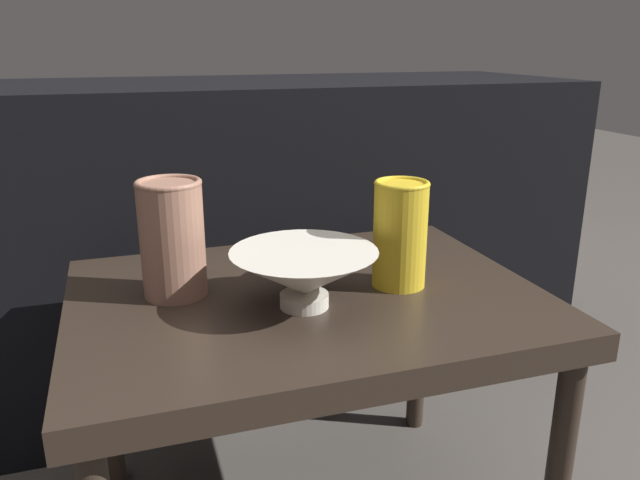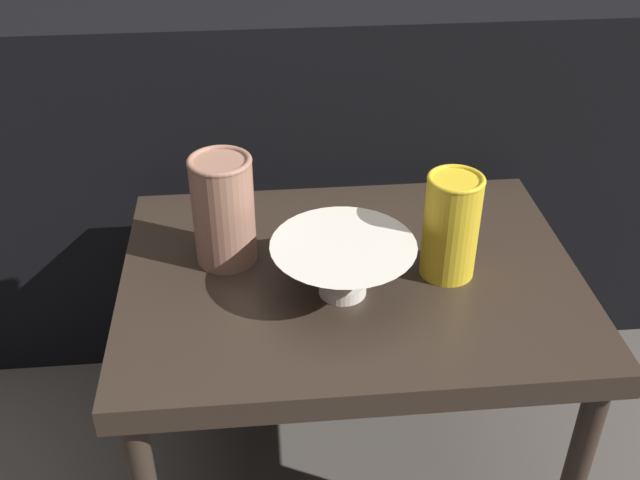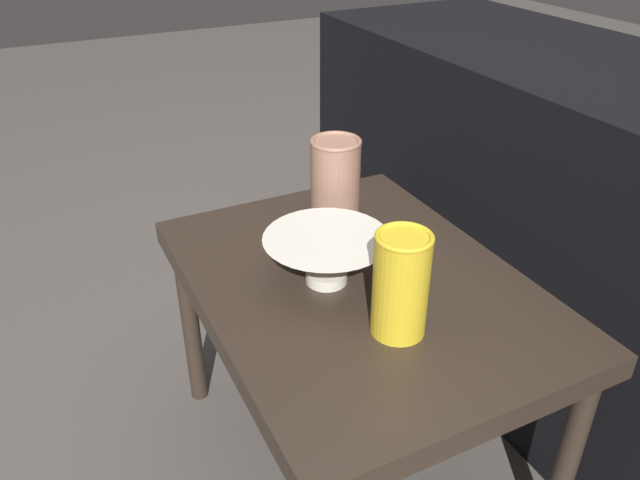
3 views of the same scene
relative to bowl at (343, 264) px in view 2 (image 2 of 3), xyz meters
The scene contains 6 objects.
ground_plane 0.48m from the bowl, 69.44° to the left, with size 8.00×8.00×0.00m, color #4C4742.
table 0.11m from the bowl, 69.44° to the left, with size 0.68×0.51×0.43m.
couch_backdrop 0.62m from the bowl, 88.27° to the left, with size 1.52×0.50×0.70m.
bowl is the anchor object (origin of this frame).
vase_textured_left 0.20m from the bowl, 148.40° to the left, with size 0.09×0.09×0.17m.
vase_colorful_right 0.17m from the bowl, 12.37° to the left, with size 0.08×0.08×0.16m.
Camera 2 is at (-0.13, -0.90, 1.09)m, focal length 42.00 mm.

